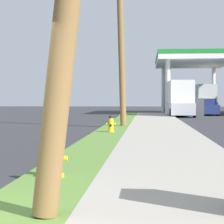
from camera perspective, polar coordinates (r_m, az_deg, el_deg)
name	(u,v)px	position (r m, az deg, el deg)	size (l,w,h in m)	color
fire_hydrant_nearest	(56,159)	(8.01, -7.52, -6.34)	(0.42, 0.38, 0.74)	yellow
fire_hydrant_second	(111,125)	(18.50, -0.15, -1.69)	(0.42, 0.38, 0.74)	yellow
fire_hydrant_third	(123,115)	(28.47, 1.44, -0.46)	(0.42, 0.37, 0.74)	yellow
utility_pole_midground	(121,29)	(22.86, 1.17, 11.11)	(0.91, 1.26, 10.12)	olive
car_teal_by_near_pump	(185,107)	(44.41, 9.82, 0.69)	(2.03, 4.54, 1.57)	#197075
car_navy_by_far_pump	(205,108)	(41.10, 12.36, 0.59)	(2.22, 4.62, 1.57)	navy
truck_silver_at_forecourt	(180,100)	(37.70, 9.09, 1.66)	(2.26, 6.45, 3.11)	#BCBCC1
truck_white_on_apron	(193,104)	(52.25, 10.82, 1.06)	(2.49, 5.53, 1.97)	white
truck_tan_at_far_bay	(205,99)	(48.40, 12.35, 1.67)	(2.15, 6.41, 3.11)	tan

